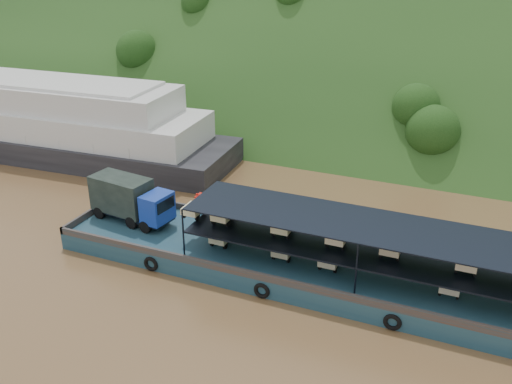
% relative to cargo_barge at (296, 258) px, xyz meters
% --- Properties ---
extents(ground, '(160.00, 160.00, 0.00)m').
position_rel_cargo_barge_xyz_m(ground, '(-2.78, 1.55, -1.11)').
color(ground, brown).
rests_on(ground, ground).
extents(hillside, '(140.00, 39.60, 39.60)m').
position_rel_cargo_barge_xyz_m(hillside, '(-2.78, 37.55, -1.11)').
color(hillside, '#1C3B15').
rests_on(hillside, ground).
extents(cargo_barge, '(35.00, 7.18, 4.54)m').
position_rel_cargo_barge_xyz_m(cargo_barge, '(0.00, 0.00, 0.00)').
color(cargo_barge, '#15364B').
rests_on(cargo_barge, ground).
extents(passenger_ferry, '(38.23, 11.75, 7.64)m').
position_rel_cargo_barge_xyz_m(passenger_ferry, '(-30.51, 12.27, 2.19)').
color(passenger_ferry, black).
rests_on(passenger_ferry, ground).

